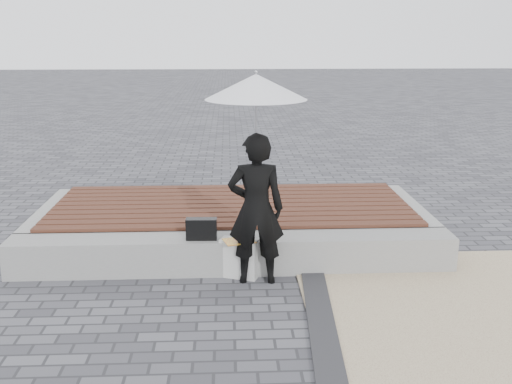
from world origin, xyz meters
TOP-DOWN VIEW (x-y plane):
  - ground at (0.00, 0.00)m, footprint 80.00×80.00m
  - edging_band at (0.75, -0.50)m, footprint 0.61×5.20m
  - seating_ledge at (0.00, 1.60)m, footprint 5.00×0.45m
  - timber_platform at (0.00, 2.80)m, footprint 5.00×2.00m
  - timber_decking at (0.00, 2.80)m, footprint 4.60×2.00m
  - woman at (0.25, 1.27)m, footprint 0.60×0.40m
  - parasol at (0.25, 1.27)m, footprint 1.03×1.03m
  - handbag at (-0.34, 1.52)m, footprint 0.34×0.13m
  - canvas_tote at (0.07, 1.40)m, footprint 0.44×0.31m
  - magazine at (0.07, 1.35)m, footprint 0.38×0.32m

SIDE VIEW (x-z plane):
  - ground at x=0.00m, z-range 0.00..0.00m
  - edging_band at x=0.75m, z-range 0.00..0.04m
  - seating_ledge at x=0.00m, z-range 0.00..0.40m
  - timber_platform at x=0.00m, z-range 0.00..0.40m
  - canvas_tote at x=0.07m, z-range 0.00..0.43m
  - timber_decking at x=0.00m, z-range 0.40..0.44m
  - magazine at x=0.07m, z-range 0.43..0.44m
  - handbag at x=-0.34m, z-range 0.40..0.64m
  - woman at x=0.25m, z-range 0.00..1.63m
  - parasol at x=0.25m, z-range 1.43..2.74m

